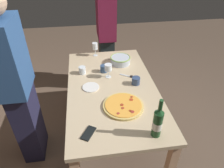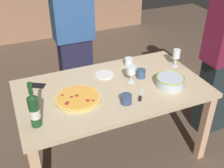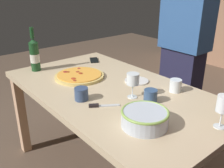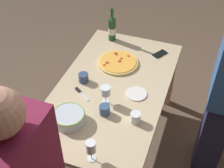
% 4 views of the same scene
% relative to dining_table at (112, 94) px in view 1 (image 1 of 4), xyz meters
% --- Properties ---
extents(ground_plane, '(8.00, 8.00, 0.00)m').
position_rel_dining_table_xyz_m(ground_plane, '(0.00, 0.00, -0.66)').
color(ground_plane, brown).
extents(dining_table, '(1.60, 0.90, 0.75)m').
position_rel_dining_table_xyz_m(dining_table, '(0.00, 0.00, 0.00)').
color(dining_table, '#C9B08A').
rests_on(dining_table, ground).
extents(pizza, '(0.37, 0.37, 0.03)m').
position_rel_dining_table_xyz_m(pizza, '(-0.32, -0.06, 0.11)').
color(pizza, '#D8BB68').
rests_on(pizza, dining_table).
extents(serving_bowl, '(0.24, 0.24, 0.09)m').
position_rel_dining_table_xyz_m(serving_bowl, '(0.47, -0.17, 0.14)').
color(serving_bowl, silver).
rests_on(serving_bowl, dining_table).
extents(wine_bottle, '(0.07, 0.07, 0.35)m').
position_rel_dining_table_xyz_m(wine_bottle, '(-0.67, -0.24, 0.22)').
color(wine_bottle, '#1A4420').
rests_on(wine_bottle, dining_table).
extents(wine_glass_near_pizza, '(0.07, 0.07, 0.17)m').
position_rel_dining_table_xyz_m(wine_glass_near_pizza, '(0.71, 0.11, 0.22)').
color(wine_glass_near_pizza, white).
rests_on(wine_glass_near_pizza, dining_table).
extents(wine_glass_by_bottle, '(0.08, 0.08, 0.16)m').
position_rel_dining_table_xyz_m(wine_glass_by_bottle, '(0.18, 0.01, 0.21)').
color(wine_glass_by_bottle, white).
rests_on(wine_glass_by_bottle, dining_table).
extents(cup_amber, '(0.08, 0.08, 0.08)m').
position_rel_dining_table_xyz_m(cup_amber, '(0.30, 0.29, 0.13)').
color(cup_amber, white).
rests_on(cup_amber, dining_table).
extents(cup_ceramic, '(0.08, 0.08, 0.08)m').
position_rel_dining_table_xyz_m(cup_ceramic, '(0.30, 0.05, 0.13)').
color(cup_ceramic, '#334F75').
rests_on(cup_ceramic, dining_table).
extents(cup_spare, '(0.08, 0.08, 0.08)m').
position_rel_dining_table_xyz_m(cup_spare, '(0.01, -0.25, 0.13)').
color(cup_spare, '#34476C').
rests_on(cup_spare, dining_table).
extents(side_plate, '(0.17, 0.17, 0.01)m').
position_rel_dining_table_xyz_m(side_plate, '(0.02, 0.22, 0.10)').
color(side_plate, white).
rests_on(side_plate, dining_table).
extents(cell_phone, '(0.16, 0.13, 0.01)m').
position_rel_dining_table_xyz_m(cell_phone, '(-0.59, 0.27, 0.10)').
color(cell_phone, black).
rests_on(cell_phone, dining_table).
extents(pizza_knife, '(0.12, 0.16, 0.02)m').
position_rel_dining_table_xyz_m(pizza_knife, '(0.16, -0.22, 0.10)').
color(pizza_knife, silver).
rests_on(pizza_knife, dining_table).
extents(person_host, '(0.43, 0.24, 1.67)m').
position_rel_dining_table_xyz_m(person_host, '(1.14, -0.08, 0.19)').
color(person_host, '#20292B').
rests_on(person_host, ground).
extents(person_guest_left, '(0.41, 0.24, 1.75)m').
position_rel_dining_table_xyz_m(person_guest_left, '(-0.07, 0.88, 0.24)').
color(person_guest_left, '#1E1E38').
rests_on(person_guest_left, ground).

